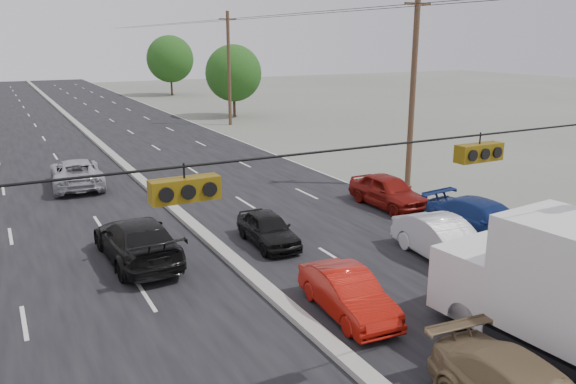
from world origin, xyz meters
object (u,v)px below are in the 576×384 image
(red_sedan, at_px, (348,294))
(oncoming_near, at_px, (137,241))
(queue_car_d, at_px, (486,222))
(queue_car_e, at_px, (388,192))
(oncoming_far, at_px, (76,173))
(utility_pole_right_c, at_px, (229,68))
(tree_right_far, at_px, (170,59))
(tree_right_mid, at_px, (233,73))
(utility_pole_right_b, at_px, (413,89))
(queue_car_a, at_px, (268,229))
(queue_car_b, at_px, (444,240))

(red_sedan, relative_size, oncoming_near, 0.72)
(queue_car_d, height_order, queue_car_e, queue_car_e)
(oncoming_far, bearing_deg, utility_pole_right_c, -128.91)
(tree_right_far, relative_size, queue_car_d, 1.57)
(tree_right_far, bearing_deg, queue_car_d, -95.79)
(queue_car_e, bearing_deg, tree_right_mid, 79.13)
(utility_pole_right_b, bearing_deg, tree_right_mid, 85.24)
(red_sedan, xyz_separation_m, queue_car_d, (8.20, 2.63, 0.11))
(queue_car_a, xyz_separation_m, oncoming_far, (-5.16, 12.58, 0.12))
(tree_right_far, relative_size, oncoming_far, 1.51)
(utility_pole_right_b, relative_size, oncoming_far, 1.85)
(queue_car_d, relative_size, oncoming_far, 0.97)
(utility_pole_right_c, height_order, oncoming_far, utility_pole_right_c)
(queue_car_a, height_order, oncoming_far, oncoming_far)
(utility_pole_right_b, relative_size, tree_right_far, 1.23)
(utility_pole_right_b, distance_m, oncoming_far, 18.19)
(utility_pole_right_c, bearing_deg, utility_pole_right_b, -90.00)
(oncoming_near, bearing_deg, queue_car_a, 170.71)
(tree_right_mid, xyz_separation_m, queue_car_d, (-5.40, -38.15, -3.58))
(oncoming_near, bearing_deg, oncoming_far, -90.03)
(tree_right_mid, xyz_separation_m, oncoming_far, (-18.27, -22.05, -3.59))
(utility_pole_right_c, relative_size, tree_right_far, 1.23)
(utility_pole_right_c, height_order, queue_car_a, utility_pole_right_c)
(red_sedan, bearing_deg, queue_car_d, 22.23)
(tree_right_mid, distance_m, oncoming_far, 28.86)
(tree_right_far, xyz_separation_m, queue_car_a, (-14.11, -59.63, -4.33))
(tree_right_mid, height_order, tree_right_far, tree_right_far)
(oncoming_near, bearing_deg, tree_right_far, -109.53)
(queue_car_d, height_order, oncoming_near, oncoming_near)
(queue_car_b, bearing_deg, tree_right_mid, 83.58)
(red_sedan, distance_m, queue_car_b, 5.61)
(queue_car_b, distance_m, oncoming_far, 19.62)
(queue_car_a, distance_m, queue_car_d, 8.48)
(utility_pole_right_b, height_order, queue_car_d, utility_pole_right_b)
(queue_car_b, bearing_deg, queue_car_d, 21.09)
(tree_right_mid, relative_size, queue_car_b, 1.59)
(queue_car_d, bearing_deg, queue_car_e, 91.02)
(tree_right_mid, distance_m, queue_car_b, 39.99)
(oncoming_near, height_order, oncoming_far, oncoming_near)
(utility_pole_right_c, xyz_separation_m, oncoming_far, (-15.77, -17.05, -4.36))
(tree_right_mid, height_order, queue_car_d, tree_right_mid)
(queue_car_d, xyz_separation_m, oncoming_near, (-12.51, 4.16, 0.03))
(utility_pole_right_c, bearing_deg, tree_right_mid, 63.43)
(utility_pole_right_b, xyz_separation_m, tree_right_mid, (2.50, 30.00, -0.77))
(utility_pole_right_c, height_order, tree_right_mid, utility_pole_right_c)
(oncoming_near, bearing_deg, queue_car_b, 150.94)
(utility_pole_right_b, height_order, queue_car_b, utility_pole_right_b)
(utility_pole_right_b, bearing_deg, oncoming_far, 153.25)
(utility_pole_right_b, bearing_deg, queue_car_a, -156.45)
(queue_car_a, xyz_separation_m, queue_car_e, (7.12, 1.81, 0.14))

